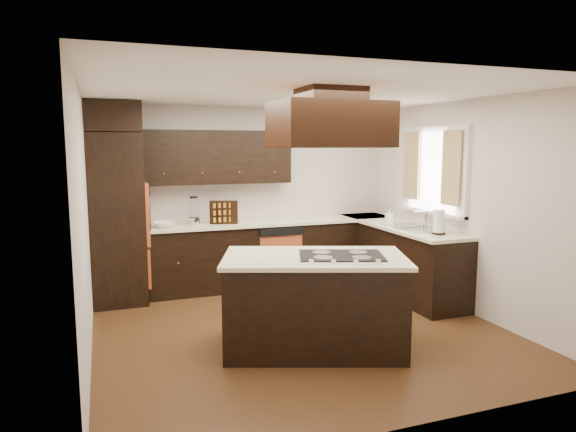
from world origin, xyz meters
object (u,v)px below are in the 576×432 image
at_px(oven_column, 117,219).
at_px(spice_rack, 224,212).
at_px(island, 314,304).
at_px(range_hood, 330,125).

distance_m(oven_column, spice_rack, 1.37).
bearing_deg(oven_column, spice_rack, 1.49).
distance_m(island, spice_rack, 2.41).
xyz_separation_m(range_hood, spice_rack, (-0.50, 2.29, -1.08)).
xyz_separation_m(island, spice_rack, (-0.36, 2.29, 0.64)).
relative_size(island, range_hood, 1.60).
height_order(oven_column, island, oven_column).
distance_m(island, range_hood, 1.73).
height_order(oven_column, spice_rack, oven_column).
bearing_deg(spice_rack, range_hood, -61.18).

